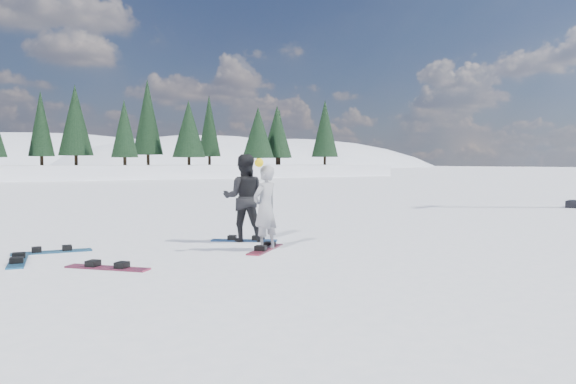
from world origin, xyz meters
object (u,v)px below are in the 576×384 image
Objects in this scene: snowboarder_woman at (265,207)px; snowboard_loose_b at (107,268)px; snowboarder_man at (244,198)px; snowboard_loose_a at (18,261)px; snowboard_loose_c at (52,252)px.

snowboarder_woman reaches higher than snowboard_loose_b.
snowboard_loose_a is (-4.71, -0.38, -0.98)m from snowboarder_man.
snowboarder_man is at bearing -118.78° from snowboarder_woman.
snowboarder_woman is at bearing 54.08° from snowboard_loose_b.
snowboarder_man is at bearing -1.44° from snowboard_loose_c.
snowboard_loose_b is at bearing -12.83° from snowboarder_woman.
snowboard_loose_c is at bearing 21.94° from snowboarder_man.
snowboarder_woman reaches higher than snowboard_loose_c.
snowboard_loose_b is at bearing -131.02° from snowboard_loose_a.
snowboard_loose_b is (-3.46, -1.85, -0.98)m from snowboarder_man.
snowboarder_man is (0.20, 1.40, 0.11)m from snowboarder_woman.
snowboarder_woman reaches higher than snowboard_loose_a.
snowboarder_woman is 0.95× the size of snowboarder_man.
snowboard_loose_a is 1.07m from snowboard_loose_c.
snowboarder_woman is 1.25× the size of snowboard_loose_b.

